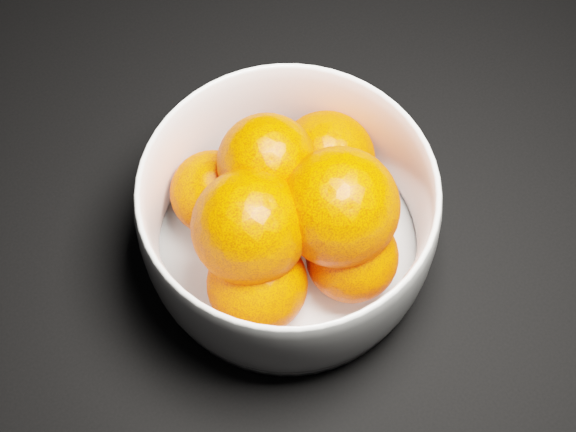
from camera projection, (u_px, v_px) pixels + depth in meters
bowl at (288, 219)px, 0.57m from camera, size 0.21×0.21×0.10m
orange_pile at (291, 211)px, 0.56m from camera, size 0.17×0.16×0.12m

